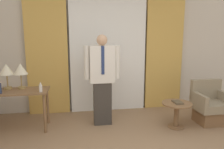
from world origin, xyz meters
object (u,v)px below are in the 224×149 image
(desk, at_px, (14,97))
(person, at_px, (102,77))
(table_lamp_right, at_px, (20,70))
(side_table, at_px, (177,111))
(table_lamp_left, at_px, (6,70))
(book, at_px, (178,102))
(bottle_by_lamp, at_px, (41,88))
(armchair, at_px, (210,107))

(desk, xyz_separation_m, person, (1.61, 0.01, 0.31))
(table_lamp_right, relative_size, side_table, 0.85)
(table_lamp_left, distance_m, book, 3.19)
(table_lamp_left, bearing_deg, side_table, -9.41)
(desk, xyz_separation_m, bottle_by_lamp, (0.50, -0.17, 0.18))
(table_lamp_right, height_order, bottle_by_lamp, table_lamp_right)
(side_table, bearing_deg, table_lamp_left, 170.59)
(table_lamp_left, relative_size, book, 2.14)
(table_lamp_right, height_order, armchair, table_lamp_right)
(bottle_by_lamp, distance_m, side_table, 2.52)
(table_lamp_left, bearing_deg, armchair, -5.84)
(armchair, distance_m, book, 0.79)
(book, bearing_deg, armchair, 9.25)
(desk, bearing_deg, side_table, -7.42)
(table_lamp_right, xyz_separation_m, bottle_by_lamp, (0.38, -0.29, -0.28))
(armchair, height_order, side_table, armchair)
(person, xyz_separation_m, armchair, (2.12, -0.28, -0.62))
(table_lamp_right, height_order, side_table, table_lamp_right)
(table_lamp_left, bearing_deg, desk, -45.96)
(table_lamp_right, distance_m, side_table, 2.99)
(person, height_order, side_table, person)
(desk, distance_m, table_lamp_right, 0.50)
(table_lamp_left, relative_size, armchair, 0.56)
(table_lamp_left, relative_size, bottle_by_lamp, 2.81)
(bottle_by_lamp, bearing_deg, armchair, -1.80)
(armchair, bearing_deg, side_table, -171.32)
(bottle_by_lamp, bearing_deg, person, 9.19)
(table_lamp_left, bearing_deg, bottle_by_lamp, -25.14)
(table_lamp_right, height_order, book, table_lamp_right)
(table_lamp_left, height_order, armchair, table_lamp_left)
(book, bearing_deg, table_lamp_right, 169.70)
(table_lamp_left, relative_size, table_lamp_right, 1.00)
(table_lamp_right, bearing_deg, bottle_by_lamp, -37.52)
(person, bearing_deg, desk, -179.56)
(armchair, relative_size, book, 3.79)
(desk, height_order, table_lamp_right, table_lamp_right)
(table_lamp_right, relative_size, bottle_by_lamp, 2.81)
(table_lamp_right, xyz_separation_m, book, (2.85, -0.52, -0.60))
(side_table, height_order, book, book)
(table_lamp_right, bearing_deg, table_lamp_left, 180.00)
(person, distance_m, armchair, 2.23)
(person, bearing_deg, book, -16.60)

